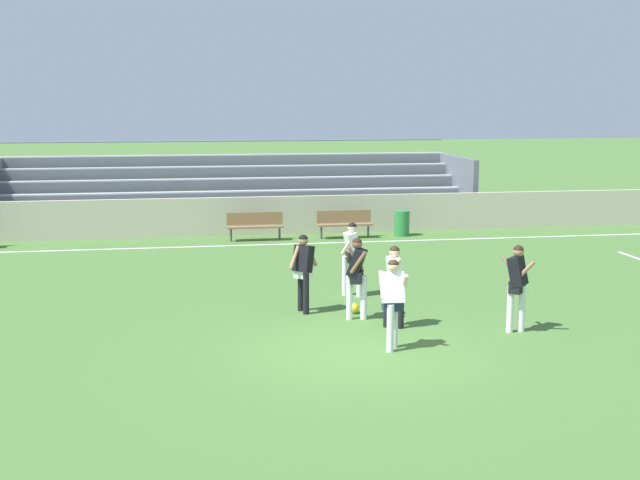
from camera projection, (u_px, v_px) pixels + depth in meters
name	position (u px, v px, depth m)	size (l,w,h in m)	color
ground_plane	(361.00, 350.00, 14.46)	(160.00, 160.00, 0.00)	#477033
field_line_sideline	(285.00, 244.00, 25.28)	(44.00, 0.12, 0.01)	white
sideline_wall	(278.00, 215.00, 27.07)	(48.00, 0.16, 1.28)	beige
bleacher_stand	(234.00, 189.00, 29.73)	(17.28, 4.50, 2.92)	#B2B2B7
bench_far_right	(255.00, 224.00, 25.90)	(1.80, 0.40, 0.90)	olive
bench_near_bin	(345.00, 221.00, 26.37)	(1.80, 0.40, 0.90)	olive
trash_bin	(402.00, 223.00, 26.82)	(0.50, 0.50, 0.84)	#2D7F3D
player_dark_dropping_back	(357.00, 271.00, 16.37)	(0.51, 0.60, 1.69)	white
player_dark_deep_cover	(303.00, 266.00, 16.92)	(0.68, 0.50, 1.67)	black
player_white_pressing_high	(394.00, 279.00, 15.77)	(0.46, 0.46, 1.64)	black
player_dark_on_ball	(517.00, 280.00, 15.47)	(0.50, 0.68, 1.70)	white
player_white_trailing_run	(393.00, 296.00, 14.35)	(0.47, 0.50, 1.65)	white
player_white_overlapping	(352.00, 252.00, 18.35)	(0.61, 0.45, 1.71)	white
soccer_ball	(354.00, 308.00, 16.99)	(0.22, 0.22, 0.22)	yellow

